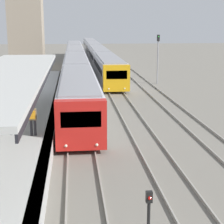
{
  "coord_description": "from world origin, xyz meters",
  "views": [
    {
      "loc": [
        -0.34,
        -6.81,
        6.76
      ],
      "look_at": [
        1.91,
        14.73,
        1.59
      ],
      "focal_mm": 60.0,
      "sensor_mm": 36.0,
      "label": 1
    }
  ],
  "objects_px": {
    "signal_post_near": "(149,213)",
    "signal_mast_far": "(158,53)",
    "train_far": "(96,52)",
    "train_near": "(75,61)",
    "person_on_platform": "(33,118)"
  },
  "relations": [
    {
      "from": "signal_post_near",
      "to": "signal_mast_far",
      "type": "xyz_separation_m",
      "value": [
        7.33,
        31.41,
        2.28
      ]
    },
    {
      "from": "train_far",
      "to": "signal_mast_far",
      "type": "xyz_separation_m",
      "value": [
        5.36,
        -26.34,
        1.78
      ]
    },
    {
      "from": "train_near",
      "to": "signal_mast_far",
      "type": "distance_m",
      "value": 13.5
    },
    {
      "from": "person_on_platform",
      "to": "signal_post_near",
      "type": "bearing_deg",
      "value": -64.55
    },
    {
      "from": "train_near",
      "to": "signal_post_near",
      "type": "relative_size",
      "value": 35.46
    },
    {
      "from": "person_on_platform",
      "to": "train_far",
      "type": "distance_m",
      "value": 49.01
    },
    {
      "from": "signal_post_near",
      "to": "signal_mast_far",
      "type": "bearing_deg",
      "value": 76.86
    },
    {
      "from": "person_on_platform",
      "to": "train_far",
      "type": "relative_size",
      "value": 0.03
    },
    {
      "from": "person_on_platform",
      "to": "signal_mast_far",
      "type": "relative_size",
      "value": 0.3
    },
    {
      "from": "train_near",
      "to": "train_far",
      "type": "distance_m",
      "value": 17.04
    },
    {
      "from": "signal_mast_far",
      "to": "train_near",
      "type": "bearing_deg",
      "value": 133.32
    },
    {
      "from": "train_far",
      "to": "signal_mast_far",
      "type": "height_order",
      "value": "signal_mast_far"
    },
    {
      "from": "train_near",
      "to": "train_far",
      "type": "bearing_deg",
      "value": 77.06
    },
    {
      "from": "signal_mast_far",
      "to": "person_on_platform",
      "type": "bearing_deg",
      "value": -117.7
    },
    {
      "from": "train_near",
      "to": "signal_post_near",
      "type": "distance_m",
      "value": 41.2
    }
  ]
}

